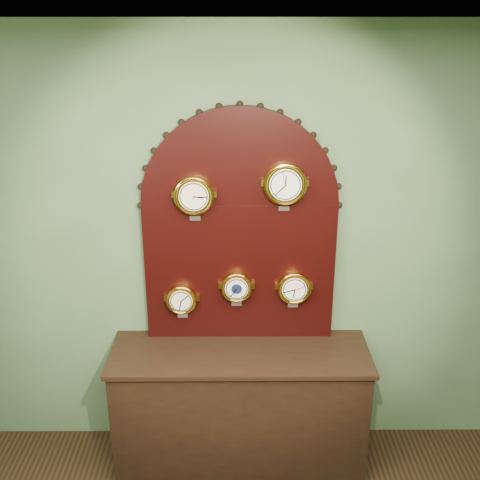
{
  "coord_description": "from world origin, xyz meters",
  "views": [
    {
      "loc": [
        -0.02,
        -0.94,
        2.83
      ],
      "look_at": [
        0.0,
        2.25,
        1.58
      ],
      "focal_mm": 43.77,
      "sensor_mm": 36.0,
      "label": 1
    }
  ],
  "objects_px": {
    "roman_clock": "(194,195)",
    "hygrometer": "(181,299)",
    "arabic_clock": "(285,184)",
    "display_board": "(240,221)",
    "tide_clock": "(294,288)",
    "shop_counter": "(240,408)",
    "barometer": "(237,287)"
  },
  "relations": [
    {
      "from": "display_board",
      "to": "tide_clock",
      "type": "height_order",
      "value": "display_board"
    },
    {
      "from": "hygrometer",
      "to": "tide_clock",
      "type": "distance_m",
      "value": 0.72
    },
    {
      "from": "roman_clock",
      "to": "hygrometer",
      "type": "relative_size",
      "value": 1.18
    },
    {
      "from": "roman_clock",
      "to": "barometer",
      "type": "distance_m",
      "value": 0.65
    },
    {
      "from": "shop_counter",
      "to": "display_board",
      "type": "relative_size",
      "value": 1.05
    },
    {
      "from": "barometer",
      "to": "hygrometer",
      "type": "bearing_deg",
      "value": 179.96
    },
    {
      "from": "shop_counter",
      "to": "roman_clock",
      "type": "bearing_deg",
      "value": 150.65
    },
    {
      "from": "display_board",
      "to": "roman_clock",
      "type": "distance_m",
      "value": 0.34
    },
    {
      "from": "shop_counter",
      "to": "roman_clock",
      "type": "height_order",
      "value": "roman_clock"
    },
    {
      "from": "roman_clock",
      "to": "arabic_clock",
      "type": "relative_size",
      "value": 0.95
    },
    {
      "from": "arabic_clock",
      "to": "shop_counter",
      "type": "bearing_deg",
      "value": -150.2
    },
    {
      "from": "shop_counter",
      "to": "hygrometer",
      "type": "distance_m",
      "value": 0.83
    },
    {
      "from": "barometer",
      "to": "arabic_clock",
      "type": "bearing_deg",
      "value": -0.26
    },
    {
      "from": "display_board",
      "to": "tide_clock",
      "type": "relative_size",
      "value": 5.82
    },
    {
      "from": "roman_clock",
      "to": "tide_clock",
      "type": "bearing_deg",
      "value": 0.07
    },
    {
      "from": "roman_clock",
      "to": "arabic_clock",
      "type": "xyz_separation_m",
      "value": [
        0.54,
        -0.0,
        0.07
      ]
    },
    {
      "from": "shop_counter",
      "to": "barometer",
      "type": "height_order",
      "value": "barometer"
    },
    {
      "from": "roman_clock",
      "to": "display_board",
      "type": "bearing_deg",
      "value": 13.81
    },
    {
      "from": "roman_clock",
      "to": "hygrometer",
      "type": "xyz_separation_m",
      "value": [
        -0.1,
        0.0,
        -0.69
      ]
    },
    {
      "from": "hygrometer",
      "to": "barometer",
      "type": "height_order",
      "value": "barometer"
    },
    {
      "from": "hygrometer",
      "to": "shop_counter",
      "type": "bearing_deg",
      "value": -22.54
    },
    {
      "from": "display_board",
      "to": "hygrometer",
      "type": "relative_size",
      "value": 6.2
    },
    {
      "from": "shop_counter",
      "to": "tide_clock",
      "type": "height_order",
      "value": "tide_clock"
    },
    {
      "from": "tide_clock",
      "to": "barometer",
      "type": "bearing_deg",
      "value": 179.97
    },
    {
      "from": "display_board",
      "to": "tide_clock",
      "type": "distance_m",
      "value": 0.55
    },
    {
      "from": "roman_clock",
      "to": "arabic_clock",
      "type": "height_order",
      "value": "arabic_clock"
    },
    {
      "from": "shop_counter",
      "to": "hygrometer",
      "type": "height_order",
      "value": "hygrometer"
    },
    {
      "from": "shop_counter",
      "to": "tide_clock",
      "type": "relative_size",
      "value": 6.08
    },
    {
      "from": "arabic_clock",
      "to": "tide_clock",
      "type": "xyz_separation_m",
      "value": [
        0.08,
        0.0,
        -0.68
      ]
    },
    {
      "from": "tide_clock",
      "to": "roman_clock",
      "type": "bearing_deg",
      "value": -179.93
    },
    {
      "from": "tide_clock",
      "to": "display_board",
      "type": "bearing_deg",
      "value": 169.07
    },
    {
      "from": "display_board",
      "to": "hygrometer",
      "type": "xyz_separation_m",
      "value": [
        -0.37,
        -0.07,
        -0.5
      ]
    }
  ]
}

